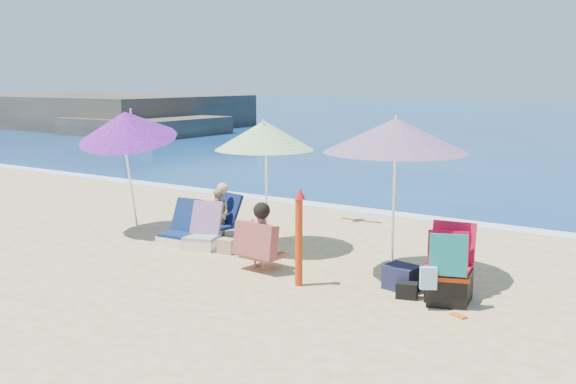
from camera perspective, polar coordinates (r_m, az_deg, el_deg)
The scene contains 18 objects.
ground at distance 9.17m, azimuth -1.92°, elevation -7.86°, with size 120.00×120.00×0.00m.
foam at distance 13.51m, azimuth 10.77°, elevation -2.16°, with size 120.00×0.50×0.04m.
headland at distance 42.11m, azimuth -16.77°, elevation 6.42°, with size 20.50×11.50×2.60m.
umbrella_turquoise at distance 9.03m, azimuth 9.53°, elevation 4.97°, with size 2.46×2.46×2.32m.
umbrella_striped at distance 10.50m, azimuth -2.12°, elevation 5.03°, with size 2.12×2.12×2.18m.
umbrella_blue at distance 12.05m, azimuth -14.11°, elevation 5.75°, with size 2.37×2.41×2.43m.
furled_umbrella at distance 8.76m, azimuth 0.99°, elevation -3.60°, with size 0.15×0.15×1.37m.
chair_navy at distance 11.25m, azimuth -9.57°, elevation -3.59°, with size 0.62×0.72×0.76m.
chair_rainbow at distance 10.97m, azimuth -7.61°, elevation -3.89°, with size 0.71×0.80×0.75m.
camp_chair_left at distance 8.60m, azimuth 14.12°, elevation -7.32°, with size 0.65×0.66×0.98m.
camp_chair_right at distance 8.39m, azimuth 13.85°, elevation -7.42°, with size 0.67×0.80×0.95m.
person_center at distance 9.58m, azimuth -2.60°, elevation -3.98°, with size 0.72×0.63×1.03m.
person_left at distance 11.68m, azimuth -6.05°, elevation -1.83°, with size 0.61×0.80×0.96m.
bag_black_a at distance 11.38m, azimuth -7.71°, elevation -3.90°, with size 0.31×0.25×0.20m.
bag_tan at distance 10.59m, azimuth -5.42°, elevation -4.79°, with size 0.29×0.22×0.24m.
bag_navy_b at distance 8.88m, azimuth 10.08°, elevation -7.47°, with size 0.50×0.42×0.34m.
bag_black_b at distance 8.58m, azimuth 10.48°, elevation -8.57°, with size 0.31×0.26×0.21m.
orange_item at distance 8.10m, azimuth 14.87°, elevation -10.54°, with size 0.22×0.17×0.03m.
Camera 1 is at (5.09, -7.10, 2.79)m, focal length 40.11 mm.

